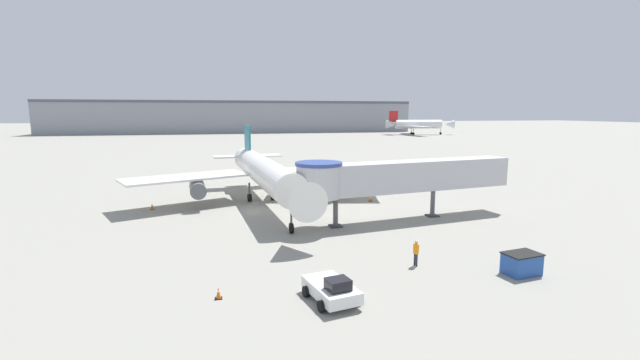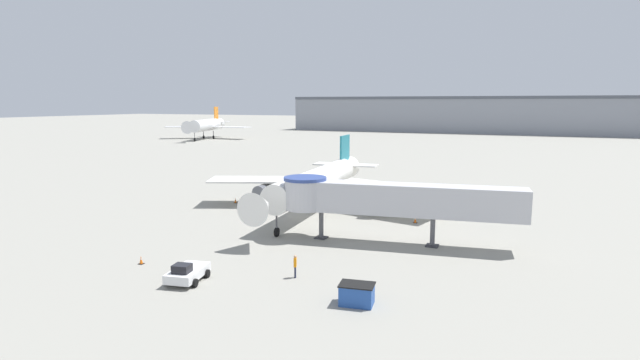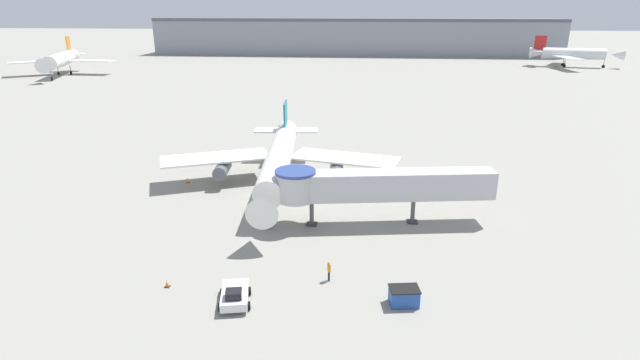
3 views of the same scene
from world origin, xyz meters
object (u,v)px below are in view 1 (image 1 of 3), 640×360
(jet_bridge, at_px, (394,177))
(ground_crew_marshaller, at_px, (416,251))
(traffic_cone_port_wing, at_px, (152,206))
(traffic_cone_starboard_wing, at_px, (371,198))
(main_airplane, at_px, (264,173))
(pushback_tug_white, at_px, (332,289))
(traffic_cone_apron_front, at_px, (218,293))
(service_container_blue, at_px, (522,264))
(background_jet_red_tail, at_px, (417,124))

(jet_bridge, distance_m, ground_crew_marshaller, 12.56)
(traffic_cone_port_wing, distance_m, ground_crew_marshaller, 29.45)
(jet_bridge, distance_m, traffic_cone_starboard_wing, 9.73)
(main_airplane, xyz_separation_m, ground_crew_marshaller, (7.75, -21.60, -2.57))
(main_airplane, height_order, jet_bridge, main_airplane)
(pushback_tug_white, bearing_deg, traffic_cone_port_wing, 104.75)
(main_airplane, height_order, traffic_cone_apron_front, main_airplane)
(service_container_blue, height_order, traffic_cone_port_wing, service_container_blue)
(main_airplane, xyz_separation_m, jet_bridge, (11.08, -9.93, 0.64))
(jet_bridge, height_order, background_jet_red_tail, background_jet_red_tail)
(pushback_tug_white, bearing_deg, service_container_blue, -6.90)
(jet_bridge, xyz_separation_m, traffic_cone_apron_front, (-16.16, -13.82, -3.91))
(service_container_blue, height_order, background_jet_red_tail, background_jet_red_tail)
(jet_bridge, bearing_deg, background_jet_red_tail, 54.82)
(pushback_tug_white, xyz_separation_m, traffic_cone_port_wing, (-12.75, 25.88, -0.36))
(main_airplane, bearing_deg, service_container_blue, -65.56)
(background_jet_red_tail, bearing_deg, jet_bridge, 164.79)
(background_jet_red_tail, bearing_deg, ground_crew_marshaller, 165.56)
(main_airplane, xyz_separation_m, traffic_cone_port_wing, (-11.84, 0.38, -3.27))
(main_airplane, distance_m, background_jet_red_tail, 155.87)
(pushback_tug_white, distance_m, service_container_blue, 12.75)
(main_airplane, relative_size, ground_crew_marshaller, 17.96)
(traffic_cone_apron_front, bearing_deg, background_jet_red_tail, 60.58)
(service_container_blue, xyz_separation_m, traffic_cone_apron_front, (-18.71, 0.74, -0.38))
(background_jet_red_tail, bearing_deg, service_container_blue, 167.75)
(pushback_tug_white, relative_size, traffic_cone_port_wing, 6.03)
(background_jet_red_tail, bearing_deg, traffic_cone_port_wing, 155.89)
(service_container_blue, xyz_separation_m, traffic_cone_starboard_wing, (-1.54, 23.42, -0.36))
(traffic_cone_port_wing, bearing_deg, jet_bridge, -24.21)
(service_container_blue, bearing_deg, main_airplane, 119.08)
(traffic_cone_port_wing, bearing_deg, background_jet_red_tail, 54.31)
(pushback_tug_white, distance_m, traffic_cone_port_wing, 28.86)
(jet_bridge, height_order, pushback_tug_white, jet_bridge)
(jet_bridge, bearing_deg, ground_crew_marshaller, -114.29)
(traffic_cone_apron_front, bearing_deg, pushback_tug_white, -16.32)
(jet_bridge, height_order, traffic_cone_apron_front, jet_bridge)
(ground_crew_marshaller, bearing_deg, service_container_blue, 43.74)
(service_container_blue, relative_size, ground_crew_marshaller, 1.40)
(service_container_blue, distance_m, traffic_cone_starboard_wing, 23.48)
(service_container_blue, bearing_deg, traffic_cone_starboard_wing, 93.76)
(jet_bridge, relative_size, service_container_blue, 9.02)
(traffic_cone_apron_front, relative_size, background_jet_red_tail, 0.02)
(main_airplane, xyz_separation_m, traffic_cone_starboard_wing, (12.08, -1.06, -3.25))
(jet_bridge, xyz_separation_m, background_jet_red_tail, (71.69, 142.00, 0.47))
(ground_crew_marshaller, distance_m, background_jet_red_tail, 171.05)
(jet_bridge, height_order, service_container_blue, jet_bridge)
(traffic_cone_starboard_wing, bearing_deg, traffic_cone_apron_front, -127.12)
(service_container_blue, distance_m, ground_crew_marshaller, 6.55)
(pushback_tug_white, height_order, ground_crew_marshaller, ground_crew_marshaller)
(jet_bridge, bearing_deg, service_container_blue, -88.48)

